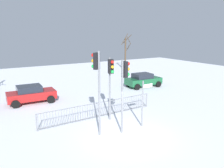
{
  "coord_description": "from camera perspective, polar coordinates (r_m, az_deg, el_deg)",
  "views": [
    {
      "loc": [
        -6.73,
        -9.73,
        5.7
      ],
      "look_at": [
        0.89,
        3.09,
        2.28
      ],
      "focal_mm": 36.07,
      "sensor_mm": 36.0,
      "label": 1
    }
  ],
  "objects": [
    {
      "name": "car_red_near",
      "position": [
        19.71,
        -19.86,
        -2.36
      ],
      "size": [
        3.85,
        2.03,
        1.47
      ],
      "rotation": [
        0.0,
        0.0,
        -0.03
      ],
      "color": "maroon",
      "rests_on": "ground"
    },
    {
      "name": "traffic_light_mid_right",
      "position": [
        12.53,
        3.15,
        1.04
      ],
      "size": [
        0.57,
        0.35,
        4.26
      ],
      "rotation": [
        0.0,
        0.0,
        4.85
      ],
      "color": "slate",
      "rests_on": "ground"
    },
    {
      "name": "traffic_light_foreground_left",
      "position": [
        12.18,
        -3.8,
        2.41
      ],
      "size": [
        0.38,
        0.54,
        4.76
      ],
      "rotation": [
        0.0,
        0.0,
        0.37
      ],
      "color": "slate",
      "rests_on": "ground"
    },
    {
      "name": "ground_plane",
      "position": [
        13.13,
        3.64,
        -12.83
      ],
      "size": [
        60.0,
        60.0,
        0.0
      ],
      "primitive_type": "plane",
      "color": "white"
    },
    {
      "name": "direction_sign_post",
      "position": [
        13.86,
        7.95,
        -4.29
      ],
      "size": [
        0.79,
        0.09,
        2.89
      ],
      "rotation": [
        0.0,
        0.0,
        0.04
      ],
      "color": "slate",
      "rests_on": "ground"
    },
    {
      "name": "traffic_light_rear_right",
      "position": [
        14.27,
        -0.34,
        2.26
      ],
      "size": [
        0.34,
        0.57,
        4.17
      ],
      "rotation": [
        0.0,
        0.0,
        3.03
      ],
      "color": "slate",
      "rests_on": "ground"
    },
    {
      "name": "car_green_far",
      "position": [
        24.24,
        7.89,
        1.05
      ],
      "size": [
        3.88,
        2.09,
        1.47
      ],
      "rotation": [
        0.0,
        0.0,
        -0.05
      ],
      "color": "#195933",
      "rests_on": "ground"
    },
    {
      "name": "pedestrian_guard_railing",
      "position": [
        15.51,
        -3.18,
        -6.47
      ],
      "size": [
        8.54,
        0.33,
        1.07
      ],
      "rotation": [
        0.0,
        0.0,
        0.03
      ],
      "color": "slate",
      "rests_on": "ground"
    },
    {
      "name": "bare_tree_centre",
      "position": [
        34.77,
        3.48,
        8.05
      ],
      "size": [
        1.37,
        1.81,
        5.56
      ],
      "color": "#473828",
      "rests_on": "ground"
    }
  ]
}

